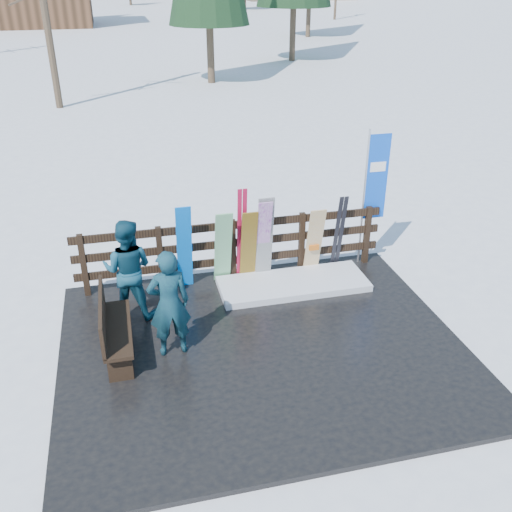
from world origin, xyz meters
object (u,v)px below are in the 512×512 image
object	(u,v)px
bench	(112,326)
rental_flag	(374,182)
snowboard_1	(223,248)
person_front	(169,304)
person_back	(128,269)
snowboard_0	(184,248)
snowboard_4	(265,239)
snowboard_5	(314,241)
snowboard_2	(249,246)
snowboard_3	(263,241)

from	to	relation	value
bench	rental_flag	size ratio (longest dim) A/B	0.58
snowboard_1	person_front	world-z (taller)	person_front
rental_flag	person_front	world-z (taller)	rental_flag
snowboard_1	person_back	xyz separation A→B (m)	(-1.65, -0.60, 0.11)
snowboard_0	snowboard_1	size ratio (longest dim) A/B	1.09
snowboard_4	person_front	distance (m)	2.59
person_front	snowboard_0	bearing A→B (deg)	-108.52
rental_flag	person_back	xyz separation A→B (m)	(-4.53, -0.87, -0.76)
snowboard_0	snowboard_5	xyz separation A→B (m)	(2.36, -0.00, -0.14)
snowboard_0	rental_flag	bearing A→B (deg)	4.35
bench	snowboard_5	bearing A→B (deg)	24.70
snowboard_0	person_back	bearing A→B (deg)	-148.21
snowboard_0	person_back	size ratio (longest dim) A/B	0.98
bench	snowboard_0	xyz separation A→B (m)	(1.29, 1.68, 0.30)
snowboard_5	person_front	xyz separation A→B (m)	(-2.81, -1.79, 0.17)
person_front	snowboard_2	bearing A→B (deg)	-135.95
snowboard_1	snowboard_5	size ratio (longest dim) A/B	1.11
snowboard_5	snowboard_2	bearing A→B (deg)	180.00
bench	rental_flag	bearing A→B (deg)	21.93
snowboard_3	person_back	xyz separation A→B (m)	(-2.37, -0.60, 0.05)
snowboard_0	snowboard_4	xyz separation A→B (m)	(1.42, 0.00, 0.01)
snowboard_2	person_back	size ratio (longest dim) A/B	0.86
bench	snowboard_1	bearing A→B (deg)	40.54
bench	snowboard_4	size ratio (longest dim) A/B	0.91
person_back	snowboard_3	bearing A→B (deg)	-147.58
snowboard_0	person_front	bearing A→B (deg)	-104.07
snowboard_4	person_back	world-z (taller)	person_back
bench	snowboard_0	distance (m)	2.13
snowboard_2	rental_flag	xyz separation A→B (m)	(2.42, 0.27, 0.89)
snowboard_0	person_back	world-z (taller)	person_back
snowboard_1	snowboard_3	world-z (taller)	snowboard_3
snowboard_1	rental_flag	xyz separation A→B (m)	(2.87, 0.27, 0.87)
rental_flag	snowboard_0	bearing A→B (deg)	-175.65
person_front	snowboard_3	bearing A→B (deg)	-140.34
person_front	person_back	world-z (taller)	person_back
snowboard_1	snowboard_2	xyz separation A→B (m)	(0.46, 0.00, -0.02)
snowboard_4	person_front	size ratio (longest dim) A/B	0.99
snowboard_0	rental_flag	distance (m)	3.65
snowboard_0	person_front	world-z (taller)	person_front
snowboard_0	snowboard_2	world-z (taller)	snowboard_0
snowboard_2	snowboard_3	xyz separation A→B (m)	(0.26, 0.00, 0.08)
snowboard_0	person_front	size ratio (longest dim) A/B	0.99
rental_flag	person_back	distance (m)	4.67
rental_flag	person_back	bearing A→B (deg)	-169.06
rental_flag	snowboard_2	bearing A→B (deg)	-173.62
snowboard_1	snowboard_5	xyz separation A→B (m)	(1.68, -0.00, -0.06)
snowboard_0	person_front	distance (m)	1.84
snowboard_0	person_back	distance (m)	1.15
bench	snowboard_2	bearing A→B (deg)	34.73
snowboard_2	person_back	distance (m)	2.20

